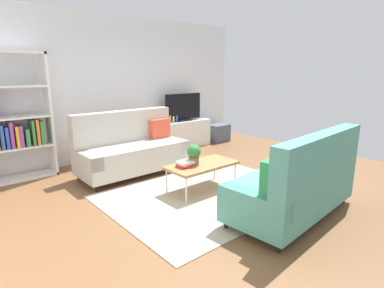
{
  "coord_description": "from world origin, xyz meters",
  "views": [
    {
      "loc": [
        -3.0,
        -3.19,
        1.79
      ],
      "look_at": [
        0.12,
        0.47,
        0.65
      ],
      "focal_mm": 28.87,
      "sensor_mm": 36.0,
      "label": 1
    }
  ],
  "objects_px": {
    "couch_beige": "(132,149)",
    "potted_plant": "(194,154)",
    "couch_green": "(297,183)",
    "table_book_0": "(186,166)",
    "bookshelf": "(13,122)",
    "bottle_1": "(173,119)",
    "tv": "(183,108)",
    "bottle_0": "(170,119)",
    "bottle_2": "(177,119)",
    "coffee_table": "(202,166)",
    "storage_trunk": "(218,133)",
    "tv_console": "(183,134)",
    "vase_0": "(161,120)"
  },
  "relations": [
    {
      "from": "table_book_0",
      "to": "vase_0",
      "type": "distance_m",
      "value": 2.65
    },
    {
      "from": "couch_green",
      "to": "bookshelf",
      "type": "bearing_deg",
      "value": 117.19
    },
    {
      "from": "couch_green",
      "to": "bottle_0",
      "type": "relative_size",
      "value": 11.54
    },
    {
      "from": "tv",
      "to": "vase_0",
      "type": "xyz_separation_m",
      "value": [
        -0.58,
        0.07,
        -0.24
      ]
    },
    {
      "from": "couch_green",
      "to": "table_book_0",
      "type": "xyz_separation_m",
      "value": [
        -0.57,
        1.47,
        -0.01
      ]
    },
    {
      "from": "bottle_2",
      "to": "tv",
      "type": "bearing_deg",
      "value": 5.38
    },
    {
      "from": "storage_trunk",
      "to": "table_book_0",
      "type": "xyz_separation_m",
      "value": [
        -2.9,
        -2.19,
        0.21
      ]
    },
    {
      "from": "couch_beige",
      "to": "vase_0",
      "type": "height_order",
      "value": "couch_beige"
    },
    {
      "from": "potted_plant",
      "to": "bottle_1",
      "type": "height_order",
      "value": "bottle_1"
    },
    {
      "from": "bookshelf",
      "to": "table_book_0",
      "type": "bearing_deg",
      "value": -53.11
    },
    {
      "from": "couch_green",
      "to": "table_book_0",
      "type": "bearing_deg",
      "value": 107.03
    },
    {
      "from": "bottle_0",
      "to": "potted_plant",
      "type": "bearing_deg",
      "value": -118.64
    },
    {
      "from": "table_book_0",
      "to": "bottle_0",
      "type": "height_order",
      "value": "bottle_0"
    },
    {
      "from": "coffee_table",
      "to": "tv_console",
      "type": "distance_m",
      "value": 2.79
    },
    {
      "from": "tv_console",
      "to": "vase_0",
      "type": "bearing_deg",
      "value": 175.07
    },
    {
      "from": "tv",
      "to": "bottle_0",
      "type": "bearing_deg",
      "value": -177.21
    },
    {
      "from": "couch_beige",
      "to": "tv",
      "type": "xyz_separation_m",
      "value": [
        1.9,
        0.9,
        0.51
      ]
    },
    {
      "from": "potted_plant",
      "to": "bottle_2",
      "type": "relative_size",
      "value": 2.12
    },
    {
      "from": "couch_beige",
      "to": "bottle_0",
      "type": "bearing_deg",
      "value": -150.09
    },
    {
      "from": "bookshelf",
      "to": "potted_plant",
      "type": "distance_m",
      "value": 3.02
    },
    {
      "from": "coffee_table",
      "to": "bottle_2",
      "type": "distance_m",
      "value": 2.66
    },
    {
      "from": "couch_beige",
      "to": "table_book_0",
      "type": "relative_size",
      "value": 7.95
    },
    {
      "from": "coffee_table",
      "to": "tv",
      "type": "relative_size",
      "value": 1.1
    },
    {
      "from": "coffee_table",
      "to": "table_book_0",
      "type": "bearing_deg",
      "value": 170.45
    },
    {
      "from": "coffee_table",
      "to": "bottle_2",
      "type": "height_order",
      "value": "bottle_2"
    },
    {
      "from": "tv",
      "to": "bookshelf",
      "type": "height_order",
      "value": "bookshelf"
    },
    {
      "from": "coffee_table",
      "to": "bottle_0",
      "type": "height_order",
      "value": "bottle_0"
    },
    {
      "from": "couch_beige",
      "to": "table_book_0",
      "type": "xyz_separation_m",
      "value": [
        0.1,
        -1.37,
        -0.01
      ]
    },
    {
      "from": "tv",
      "to": "bottle_0",
      "type": "height_order",
      "value": "tv"
    },
    {
      "from": "couch_green",
      "to": "potted_plant",
      "type": "relative_size",
      "value": 6.2
    },
    {
      "from": "potted_plant",
      "to": "couch_green",
      "type": "bearing_deg",
      "value": -73.68
    },
    {
      "from": "tv",
      "to": "table_book_0",
      "type": "bearing_deg",
      "value": -128.34
    },
    {
      "from": "bookshelf",
      "to": "bottle_1",
      "type": "xyz_separation_m",
      "value": [
        3.22,
        -0.06,
        -0.27
      ]
    },
    {
      "from": "coffee_table",
      "to": "couch_beige",
      "type": "bearing_deg",
      "value": 105.26
    },
    {
      "from": "bookshelf",
      "to": "bottle_0",
      "type": "height_order",
      "value": "bookshelf"
    },
    {
      "from": "storage_trunk",
      "to": "bottle_1",
      "type": "xyz_separation_m",
      "value": [
        -1.41,
        0.06,
        0.49
      ]
    },
    {
      "from": "tv_console",
      "to": "potted_plant",
      "type": "xyz_separation_m",
      "value": [
        -1.65,
        -2.31,
        0.28
      ]
    },
    {
      "from": "couch_green",
      "to": "tv_console",
      "type": "xyz_separation_m",
      "value": [
        1.23,
        3.76,
        -0.13
      ]
    },
    {
      "from": "potted_plant",
      "to": "bottle_1",
      "type": "bearing_deg",
      "value": 59.46
    },
    {
      "from": "bookshelf",
      "to": "storage_trunk",
      "type": "height_order",
      "value": "bookshelf"
    },
    {
      "from": "tv_console",
      "to": "table_book_0",
      "type": "distance_m",
      "value": 2.91
    },
    {
      "from": "tv",
      "to": "potted_plant",
      "type": "distance_m",
      "value": 2.85
    },
    {
      "from": "couch_beige",
      "to": "potted_plant",
      "type": "distance_m",
      "value": 1.42
    },
    {
      "from": "tv_console",
      "to": "tv",
      "type": "relative_size",
      "value": 1.4
    },
    {
      "from": "table_book_0",
      "to": "vase_0",
      "type": "bearing_deg",
      "value": 62.54
    },
    {
      "from": "storage_trunk",
      "to": "table_book_0",
      "type": "distance_m",
      "value": 3.64
    },
    {
      "from": "bottle_0",
      "to": "bottle_2",
      "type": "relative_size",
      "value": 1.14
    },
    {
      "from": "coffee_table",
      "to": "storage_trunk",
      "type": "distance_m",
      "value": 3.45
    },
    {
      "from": "bottle_2",
      "to": "couch_beige",
      "type": "bearing_deg",
      "value": -152.51
    },
    {
      "from": "coffee_table",
      "to": "bottle_1",
      "type": "relative_size",
      "value": 7.86
    }
  ]
}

